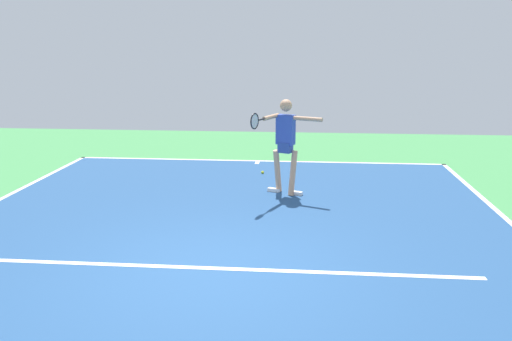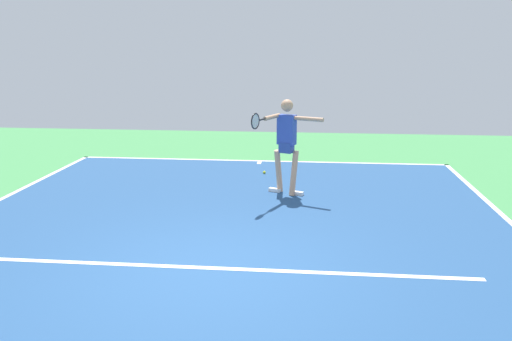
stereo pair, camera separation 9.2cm
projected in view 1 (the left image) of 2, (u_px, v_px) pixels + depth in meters
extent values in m
plane|color=#428E4C|center=(212.00, 272.00, 6.88)|extent=(22.71, 22.71, 0.00)
cube|color=navy|center=(212.00, 272.00, 6.88)|extent=(9.20, 13.63, 0.00)
cube|color=white|center=(258.00, 161.00, 13.44)|extent=(9.20, 0.10, 0.01)
cube|color=white|center=(213.00, 268.00, 6.99)|extent=(6.90, 0.10, 0.01)
cube|color=white|center=(257.00, 163.00, 13.25)|extent=(0.10, 0.30, 0.01)
cylinder|color=tan|center=(293.00, 173.00, 10.35)|extent=(0.21, 0.29, 0.88)
cube|color=white|center=(296.00, 193.00, 10.40)|extent=(0.26, 0.19, 0.07)
cylinder|color=tan|center=(277.00, 171.00, 10.50)|extent=(0.21, 0.29, 0.88)
cube|color=white|center=(274.00, 190.00, 10.63)|extent=(0.26, 0.19, 0.07)
cube|color=#2D4799|center=(285.00, 147.00, 10.31)|extent=(0.31, 0.28, 0.20)
cube|color=#334CB2|center=(286.00, 130.00, 10.23)|extent=(0.38, 0.30, 0.57)
sphere|color=tan|center=(286.00, 105.00, 10.13)|extent=(0.23, 0.23, 0.23)
cylinder|color=tan|center=(308.00, 119.00, 9.97)|extent=(0.56, 0.30, 0.08)
cylinder|color=tan|center=(271.00, 117.00, 10.01)|extent=(0.30, 0.56, 0.08)
cylinder|color=black|center=(261.00, 119.00, 9.67)|extent=(0.11, 0.21, 0.03)
torus|color=black|center=(255.00, 121.00, 9.46)|extent=(0.14, 0.28, 0.29)
cylinder|color=silver|center=(255.00, 121.00, 9.46)|extent=(0.10, 0.23, 0.25)
sphere|color=yellow|center=(263.00, 172.00, 12.10)|extent=(0.07, 0.07, 0.07)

